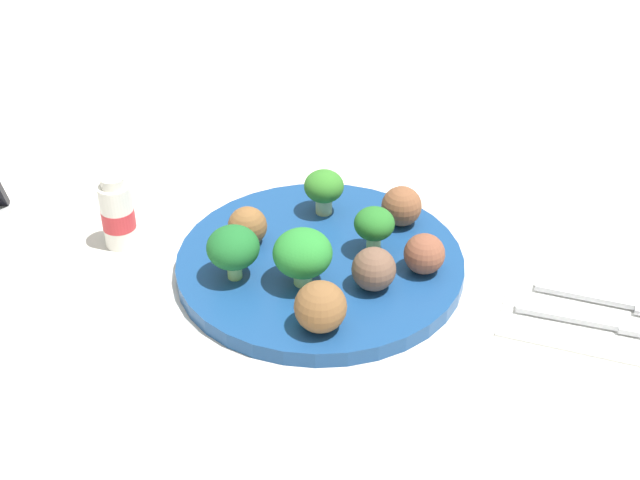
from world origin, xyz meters
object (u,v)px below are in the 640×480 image
Objects in this scene: meatball_near_rim at (424,257)px; fork at (610,299)px; broccoli_floret_back_left at (303,254)px; meatball_center at (374,269)px; broccoli_floret_front_right at (324,188)px; knife at (606,323)px; broccoli_floret_front_left at (374,225)px; plate at (320,264)px; meatball_far_rim at (320,307)px; broccoli_floret_far_rim at (233,248)px; napkin at (599,313)px; meatball_front_left at (247,226)px; yogurt_bottle at (118,214)px; meatball_mid_right at (402,206)px.

meatball_near_rim reaches higher than fork.
meatball_center is (0.06, 0.01, -0.01)m from broccoli_floret_back_left.
knife is (0.28, -0.11, -0.04)m from broccoli_floret_front_right.
broccoli_floret_front_left is 1.25× the size of meatball_near_rim.
fork is (0.27, 0.01, -0.00)m from plate.
meatball_far_rim is 0.38× the size of fork.
broccoli_floret_front_right is 1.05× the size of meatball_far_rim.
napkin is (0.33, 0.04, -0.05)m from broccoli_floret_far_rim.
broccoli_floret_far_rim is (-0.12, -0.07, 0.00)m from broccoli_floret_front_left.
broccoli_floret_back_left is at bearing -173.09° from napkin.
meatball_far_rim is at bearing -117.50° from meatball_center.
fork is (0.35, -0.00, -0.03)m from meatball_front_left.
broccoli_floret_front_right is at bearing 101.71° from meatball_far_rim.
meatball_far_rim is at bearing -23.99° from yogurt_bottle.
broccoli_floret_front_left is 0.06m from meatball_near_rim.
meatball_mid_right reaches higher than meatball_near_rim.
meatball_far_rim is 1.18× the size of meatball_front_left.
napkin is at bearing -8.22° from broccoli_floret_front_left.
plate is 0.11m from meatball_far_rim.
broccoli_floret_back_left is at bearing -172.48° from meatball_center.
meatball_front_left is 0.13m from yogurt_bottle.
broccoli_floret_far_rim is 0.34m from napkin.
plate reaches higher than knife.
meatball_near_rim is 0.31m from yogurt_bottle.
napkin is at bearing -2.48° from plate.
meatball_far_rim is at bearing -62.84° from broccoli_floret_back_left.
yogurt_bottle is at bearing -179.45° from fork.
meatball_front_left reaches higher than plate.
broccoli_floret_front_right is (-0.01, 0.08, 0.04)m from plate.
meatball_far_rim is at bearing -163.51° from knife.
meatball_far_rim is at bearing -76.97° from plate.
meatball_far_rim is (0.03, -0.06, -0.01)m from broccoli_floret_back_left.
broccoli_floret_back_left is at bearing -12.57° from yogurt_bottle.
broccoli_floret_back_left is at bearing -121.41° from meatball_mid_right.
meatball_center is at bearing 6.14° from broccoli_floret_far_rim.
broccoli_floret_back_left is at bearing -130.83° from broccoli_floret_front_left.
meatball_mid_right is 0.22m from napkin.
yogurt_bottle is at bearing -176.82° from meatball_front_left.
meatball_center is at bearing 62.50° from meatball_far_rim.
meatball_near_rim is at bearing -67.93° from meatball_mid_right.
broccoli_floret_far_rim is 0.18m from meatball_near_rim.
broccoli_floret_back_left reaches higher than napkin.
meatball_near_rim is 0.27× the size of knife.
knife is at bearing 2.98° from broccoli_floret_back_left.
broccoli_floret_front_right reaches higher than meatball_near_rim.
napkin is (0.16, -0.01, -0.03)m from meatball_near_rim.
fork is (0.01, 0.02, 0.00)m from napkin.
meatball_mid_right is at bearing 85.38° from meatball_center.
meatball_front_left is 0.27× the size of knife.
plate is 5.69× the size of broccoli_floret_front_left.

